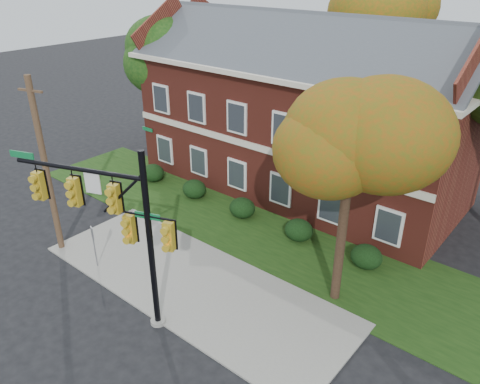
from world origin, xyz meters
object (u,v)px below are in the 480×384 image
Objects in this scene: hedge_far_left at (153,173)px; hedge_far_right at (366,257)px; hedge_left at (194,189)px; sign_post at (93,240)px; tree_near_right at (357,143)px; hedge_center at (242,208)px; tree_left_rear at (166,54)px; apartment_building at (302,103)px; tree_far_rear at (393,19)px; hedge_right at (299,230)px; traffic_signal at (116,218)px; utility_pole at (46,168)px.

hedge_far_left is 1.00× the size of hedge_far_right.
sign_post reaches higher than hedge_left.
tree_near_right is 4.20× the size of sign_post.
hedge_center is 0.16× the size of tree_near_right.
tree_left_rear is (-2.73, 4.14, 6.16)m from hedge_far_left.
tree_far_rear reaches higher than apartment_building.
tree_left_rear is (-16.95, 6.97, 0.01)m from tree_near_right.
hedge_far_right is at bearing 0.00° from hedge_right.
hedge_right is 0.69× the size of sign_post.
hedge_left is 3.50m from hedge_center.
sign_post is (-9.04, -7.54, 0.86)m from hedge_far_right.
apartment_building is 8.84m from tree_far_rear.
hedge_left is 0.16× the size of tree_left_rear.
traffic_signal is at bearing -102.94° from hedge_right.
traffic_signal is at bearing -24.42° from utility_pole.
apartment_building reaches higher than utility_pole.
utility_pole is (-4.63, -12.95, -0.89)m from apartment_building.
sign_post reaches higher than hedge_center.
hedge_far_left is 0.69× the size of sign_post.
apartment_building is 6.89m from hedge_center.
hedge_right is (7.00, 0.00, 0.00)m from hedge_left.
hedge_right is (10.50, 0.00, 0.00)m from hedge_far_left.
utility_pole is at bearing 150.85° from traffic_signal.
tree_left_rear is at bearing 156.96° from hedge_center.
tree_near_right is at bearing 24.94° from traffic_signal.
hedge_center is (0.00, -5.25, -4.46)m from apartment_building.
sign_post is (1.46, -7.54, 0.86)m from hedge_left.
tree_far_rear is at bearing 38.97° from tree_left_rear.
traffic_signal reaches higher than sign_post.
tree_near_right is 0.74× the size of tree_far_rear.
sign_post is at bearing -12.19° from utility_pole.
tree_far_rear is (1.34, 13.09, 8.32)m from hedge_center.
hedge_center is 3.50m from hedge_right.
tree_left_rear is 4.35× the size of sign_post.
apartment_building is at bearing 56.33° from hedge_left.
utility_pole is at bearing -156.16° from sign_post.
hedge_far_left and hedge_center have the same top height.
hedge_left is at bearing -33.59° from tree_left_rear.
hedge_far_left is at bearing 114.09° from traffic_signal.
traffic_signal is (8.52, -8.63, 3.75)m from hedge_far_left.
hedge_far_right is 0.16× the size of tree_left_rear.
hedge_far_left is at bearing 180.00° from hedge_right.
tree_far_rear is 1.43× the size of utility_pole.
apartment_building reaches higher than traffic_signal.
utility_pole is at bearing -146.50° from hedge_far_right.
tree_far_rear is at bearing 69.94° from traffic_signal.
traffic_signal is (-1.98, -8.63, 3.75)m from hedge_right.
tree_far_rear is 22.20m from traffic_signal.
traffic_signal is 6.22m from utility_pole.
hedge_far_left is 7.00m from hedge_center.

